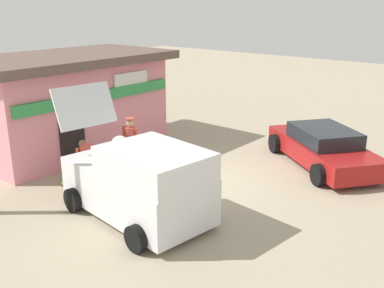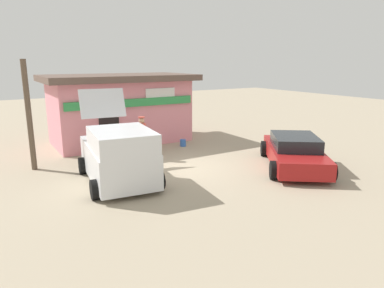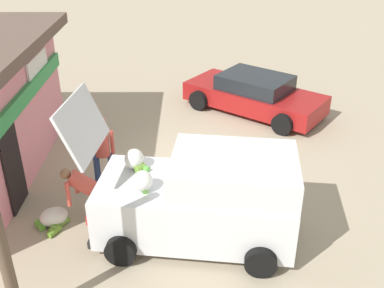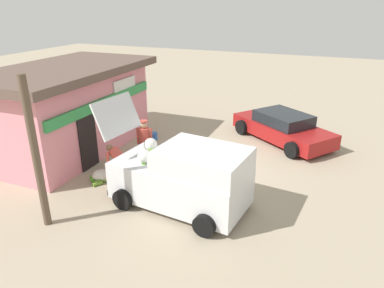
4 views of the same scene
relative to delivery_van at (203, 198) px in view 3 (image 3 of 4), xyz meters
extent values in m
plane|color=tan|center=(2.74, 0.42, -0.94)|extent=(60.00, 60.00, 0.00)
cube|color=green|center=(2.21, 4.12, 1.19)|extent=(6.06, 0.16, 0.36)
cube|color=black|center=(1.06, 4.14, 0.06)|extent=(0.90, 0.07, 2.00)
cube|color=white|center=(3.61, 4.15, 1.50)|extent=(1.50, 0.07, 0.60)
cube|color=silver|center=(0.01, 0.14, -0.22)|extent=(2.29, 4.06, 1.10)
cube|color=silver|center=(-0.07, -0.59, 0.64)|extent=(2.05, 2.59, 0.62)
cube|color=black|center=(-0.20, -1.73, 0.61)|extent=(1.58, 0.26, 0.47)
cube|color=silver|center=(0.26, 2.28, 1.48)|extent=(1.72, 0.68, 1.07)
ellipsoid|color=silver|center=(-0.18, 1.15, 0.52)|extent=(0.45, 0.38, 0.38)
ellipsoid|color=silver|center=(0.64, 1.41, 0.53)|extent=(0.47, 0.40, 0.40)
cylinder|color=#6F9F37|center=(0.48, 1.27, 0.40)|extent=(0.27, 0.25, 0.15)
cylinder|color=#579B3E|center=(-0.08, 1.23, 0.40)|extent=(0.20, 0.25, 0.15)
cylinder|color=#619C3D|center=(-0.23, 1.12, 0.38)|extent=(0.29, 0.18, 0.11)
cylinder|color=#58B03E|center=(0.49, 1.19, 0.39)|extent=(0.21, 0.23, 0.12)
cube|color=black|center=(0.24, 2.10, -0.70)|extent=(1.77, 0.28, 0.16)
cube|color=red|center=(-0.48, 2.20, -0.17)|extent=(0.15, 0.08, 0.20)
cube|color=red|center=(0.96, 2.03, -0.17)|extent=(0.15, 0.08, 0.20)
cylinder|color=black|center=(-1.13, -1.05, -0.64)|extent=(0.29, 0.63, 0.60)
cylinder|color=black|center=(0.86, -1.28, -0.64)|extent=(0.29, 0.63, 0.60)
cylinder|color=black|center=(-0.83, 1.56, -0.64)|extent=(0.29, 0.63, 0.60)
cylinder|color=black|center=(1.16, 1.34, -0.64)|extent=(0.29, 0.63, 0.60)
cube|color=maroon|center=(6.35, -1.78, -0.47)|extent=(4.11, 4.68, 0.59)
cube|color=#1E2328|center=(6.35, -1.78, 0.06)|extent=(2.56, 2.68, 0.46)
cylinder|color=black|center=(4.66, -2.43, -0.62)|extent=(0.56, 0.65, 0.64)
cylinder|color=black|center=(6.23, -3.59, -0.62)|extent=(0.56, 0.65, 0.64)
cylinder|color=black|center=(6.46, 0.02, -0.62)|extent=(0.56, 0.65, 0.64)
cylinder|color=black|center=(8.04, -1.14, -0.62)|extent=(0.56, 0.65, 0.64)
cylinder|color=navy|center=(1.88, 2.15, -0.51)|extent=(0.15, 0.15, 0.87)
cylinder|color=navy|center=(1.81, 2.48, -0.51)|extent=(0.15, 0.15, 0.87)
cylinder|color=#CC4C3F|center=(1.84, 2.32, 0.24)|extent=(0.40, 0.40, 0.62)
sphere|color=tan|center=(1.84, 2.32, 0.66)|extent=(0.24, 0.24, 0.24)
cylinder|color=#CC4C3F|center=(1.84, 2.32, 0.80)|extent=(0.26, 0.26, 0.05)
cylinder|color=#CC4C3F|center=(1.89, 2.08, 0.25)|extent=(0.09, 0.09, 0.59)
cylinder|color=#CC4C3F|center=(1.80, 2.55, 0.25)|extent=(0.09, 0.09, 0.59)
cylinder|color=#726047|center=(0.25, 2.24, -0.53)|extent=(0.15, 0.15, 0.83)
cylinder|color=#726047|center=(0.59, 2.21, -0.53)|extent=(0.15, 0.15, 0.83)
cylinder|color=#CC4C3F|center=(0.44, 2.48, 0.04)|extent=(0.41, 0.71, 0.60)
sphere|color=#8C6647|center=(0.48, 2.82, 0.26)|extent=(0.22, 0.22, 0.22)
cylinder|color=#CC4C3F|center=(0.23, 2.75, -0.08)|extent=(0.09, 0.09, 0.56)
cylinder|color=#CC4C3F|center=(0.71, 2.70, -0.08)|extent=(0.09, 0.09, 0.56)
ellipsoid|color=silver|center=(0.36, 3.17, -0.75)|extent=(0.69, 0.74, 0.39)
cylinder|color=olive|center=(0.35, 2.97, -0.89)|extent=(0.27, 0.23, 0.11)
cylinder|color=#5D8D2E|center=(0.07, 3.12, -0.86)|extent=(0.25, 0.19, 0.16)
cylinder|color=olive|center=(0.03, 3.09, -0.88)|extent=(0.35, 0.27, 0.13)
cylinder|color=#58AA31|center=(0.22, 3.45, -0.87)|extent=(0.30, 0.29, 0.14)
cylinder|color=blue|center=(4.35, 3.32, -0.78)|extent=(0.28, 0.28, 0.33)
camera|label=1|loc=(-6.72, -7.26, 4.09)|focal=41.64mm
camera|label=2|loc=(-3.67, -10.78, 3.04)|focal=32.60mm
camera|label=3|loc=(-7.52, 0.19, 5.25)|focal=42.87mm
camera|label=4|loc=(-8.21, -3.64, 4.67)|focal=33.12mm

